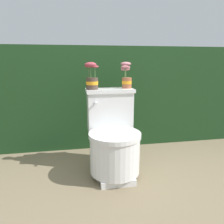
% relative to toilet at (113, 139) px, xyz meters
% --- Properties ---
extents(ground_plane, '(12.00, 12.00, 0.00)m').
position_rel_toilet_xyz_m(ground_plane, '(0.00, -0.08, -0.31)').
color(ground_plane, '#75664C').
extents(hedge_backdrop, '(4.36, 0.64, 1.11)m').
position_rel_toilet_xyz_m(hedge_backdrop, '(0.00, 0.90, 0.25)').
color(hedge_backdrop, '#193819').
rests_on(hedge_backdrop, ground).
extents(toilet, '(0.42, 0.55, 0.72)m').
position_rel_toilet_xyz_m(toilet, '(0.00, 0.00, 0.00)').
color(toilet, silver).
rests_on(toilet, ground).
extents(potted_plant_left, '(0.12, 0.10, 0.23)m').
position_rel_toilet_xyz_m(potted_plant_left, '(-0.16, 0.15, 0.50)').
color(potted_plant_left, '#47382D').
rests_on(potted_plant_left, toilet).
extents(potted_plant_midleft, '(0.10, 0.09, 0.23)m').
position_rel_toilet_xyz_m(potted_plant_midleft, '(0.16, 0.18, 0.51)').
color(potted_plant_midleft, '#9E5638').
rests_on(potted_plant_midleft, toilet).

